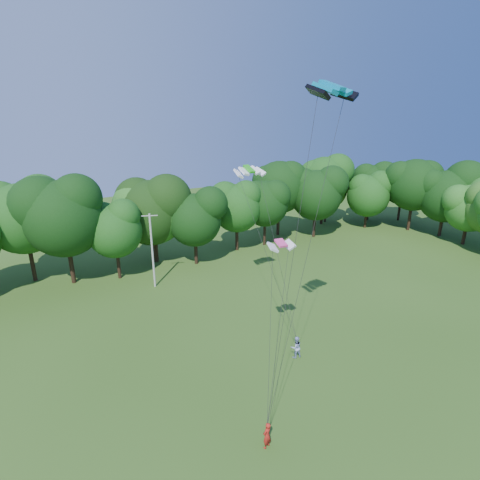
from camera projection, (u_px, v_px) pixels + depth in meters
utility_pole at (152, 250)px, 40.09m from camera, size 1.58×0.69×8.33m
kite_flyer_left at (267, 435)px, 21.28m from camera, size 0.72×0.60×1.70m
kite_flyer_right at (296, 347)px, 29.20m from camera, size 0.99×0.83×1.81m
kite_teal at (332, 85)px, 19.87m from camera, size 3.41×2.12×0.65m
kite_green at (249, 169)px, 33.82m from camera, size 2.90×1.37×0.65m
kite_pink at (281, 243)px, 26.22m from camera, size 2.04×1.17×0.39m
tree_back_center at (150, 200)px, 45.81m from camera, size 8.91×8.91×12.97m
tree_back_east at (328, 184)px, 63.95m from camera, size 7.38×7.38×10.74m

